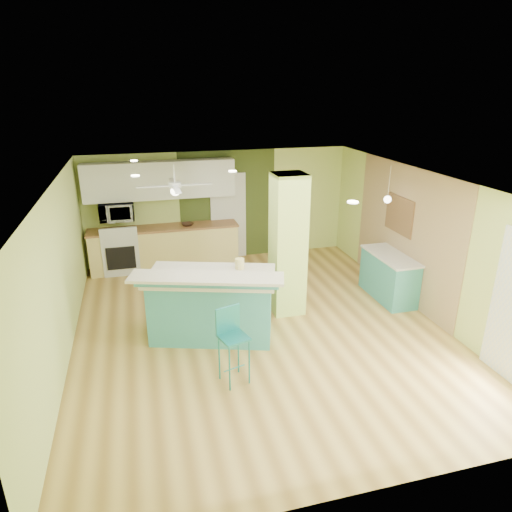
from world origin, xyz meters
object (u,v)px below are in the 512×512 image
(side_counter, at_px, (389,276))
(fruit_bowl, at_px, (187,224))
(bar_stool, at_px, (231,333))
(peninsula, at_px, (212,303))
(canister, at_px, (240,264))

(side_counter, height_order, fruit_bowl, fruit_bowl)
(bar_stool, height_order, side_counter, bar_stool)
(peninsula, distance_m, side_counter, 3.54)
(side_counter, xyz_separation_m, canister, (-2.99, -0.38, 0.71))
(side_counter, bearing_deg, fruit_bowl, 142.82)
(bar_stool, height_order, canister, canister)
(fruit_bowl, bearing_deg, side_counter, -37.18)
(bar_stool, distance_m, side_counter, 3.89)
(peninsula, bearing_deg, bar_stool, -69.82)
(canister, bearing_deg, bar_stool, -107.54)
(fruit_bowl, xyz_separation_m, canister, (0.49, -3.02, 0.17))
(peninsula, bearing_deg, canister, 34.12)
(side_counter, bearing_deg, canister, -172.76)
(bar_stool, xyz_separation_m, canister, (0.45, 1.41, 0.42))
(peninsula, height_order, bar_stool, peninsula)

